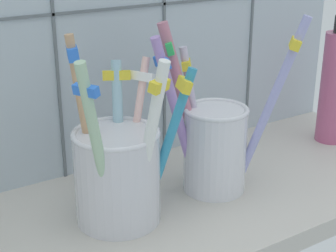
% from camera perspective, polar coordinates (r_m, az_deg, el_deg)
% --- Properties ---
extents(counter_slab, '(0.64, 0.22, 0.02)m').
position_cam_1_polar(counter_slab, '(0.54, 0.09, -9.13)').
color(counter_slab, '#BCB7AD').
rests_on(counter_slab, ground).
extents(toothbrush_cup_left, '(0.12, 0.10, 0.17)m').
position_cam_1_polar(toothbrush_cup_left, '(0.48, -5.43, -4.65)').
color(toothbrush_cup_left, silver).
rests_on(toothbrush_cup_left, counter_slab).
extents(toothbrush_cup_right, '(0.13, 0.10, 0.18)m').
position_cam_1_polar(toothbrush_cup_right, '(0.54, 4.85, -1.68)').
color(toothbrush_cup_right, silver).
rests_on(toothbrush_cup_right, counter_slab).
extents(soap_bottle, '(0.04, 0.04, 0.16)m').
position_cam_1_polar(soap_bottle, '(0.68, 17.59, 4.17)').
color(soap_bottle, '#B9567F').
rests_on(soap_bottle, counter_slab).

